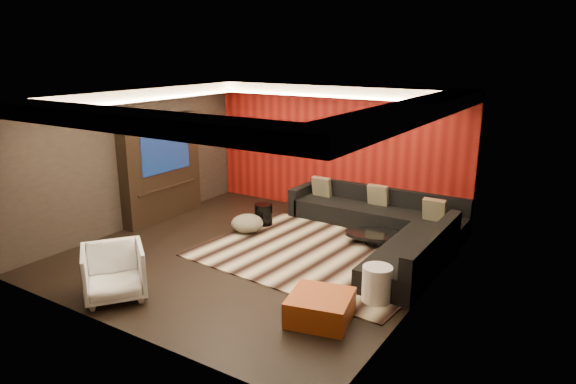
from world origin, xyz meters
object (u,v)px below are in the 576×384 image
Objects in this scene: white_side_table at (377,284)px; sectional_sofa at (388,228)px; coffee_table at (377,238)px; orange_ottoman at (320,308)px; drum_stool at (264,214)px; armchair at (114,272)px.

sectional_sofa is (-0.77, 2.36, -0.01)m from white_side_table.
orange_ottoman reaches higher than coffee_table.
sectional_sofa is (0.10, 0.26, 0.14)m from coffee_table.
drum_stool is 3.76m from white_side_table.
coffee_table is 2.82× the size of drum_stool.
coffee_table is 2.28m from white_side_table.
orange_ottoman is (2.84, -2.74, -0.06)m from drum_stool.
sectional_sofa is at bearing 107.97° from white_side_table.
armchair is at bearing -89.98° from drum_stool.
white_side_table is at bearing -72.03° from sectional_sofa.
sectional_sofa reaches higher than orange_ottoman.
armchair is at bearing -120.36° from sectional_sofa.
coffee_table is 0.33× the size of sectional_sofa.
drum_stool is at bearing 150.49° from white_side_table.
drum_stool is at bearing 37.11° from armchair.
armchair is at bearing -149.58° from white_side_table.
coffee_table is at bearing 98.29° from orange_ottoman.
sectional_sofa is (-0.33, 3.25, 0.08)m from orange_ottoman.
coffee_table is 1.51× the size of orange_ottoman.
drum_stool is (-2.41, -0.24, 0.11)m from coffee_table.
coffee_table is 0.31m from sectional_sofa.
armchair reaches higher than sectional_sofa.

